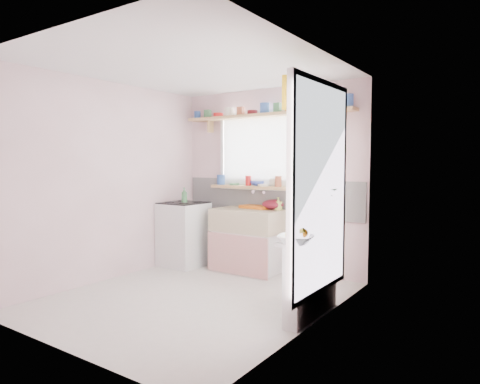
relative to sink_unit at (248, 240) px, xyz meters
The scene contains 19 objects.
room 1.31m from the sink_unit, 28.17° to the right, with size 3.20×3.20×3.20m.
sink_unit is the anchor object (origin of this frame).
cooker 0.98m from the sink_unit, 165.62° to the right, with size 0.58×0.58×0.93m.
radiator_ledge 1.82m from the sink_unit, 37.05° to the right, with size 0.22×0.95×0.78m.
windowsill 0.73m from the sink_unit, 90.00° to the left, with size 1.40×0.22×0.04m, color tan.
pine_shelf 1.70m from the sink_unit, 49.64° to the left, with size 2.52×0.24×0.04m, color tan.
shelf_crockery 1.78m from the sink_unit, 53.18° to the left, with size 2.47×0.11×0.12m.
sill_crockery 0.81m from the sink_unit, 104.89° to the left, with size 1.35×0.11×0.12m.
dish_tray 0.49m from the sink_unit, 85.75° to the left, with size 0.41×0.31×0.04m, color orange.
colander 0.59m from the sink_unit, 37.44° to the left, with size 0.30×0.30×0.14m, color maroon.
jade_plant 1.68m from the sink_unit, 29.31° to the right, with size 0.51×0.44×0.57m, color #295A24.
fruit_bowl 2.14m from the sink_unit, 45.26° to the right, with size 0.32×0.32×0.08m, color silver.
herb_pot 1.91m from the sink_unit, 42.80° to the right, with size 0.11×0.07×0.20m, color #2B6D31.
soap_bottle_sink 0.65m from the sink_unit, 24.28° to the left, with size 0.08×0.08×0.17m, color #EAF56D.
sill_cup 0.86m from the sink_unit, 42.83° to the left, with size 0.14×0.14×0.11m, color beige.
sill_bowl 0.80m from the sink_unit, 89.31° to the left, with size 0.22×0.22×0.07m, color #364AB0.
shelf_vase 1.96m from the sink_unit, 17.37° to the left, with size 0.16×0.16×0.17m, color #B45E37.
cooker_bottle 1.09m from the sink_unit, 158.89° to the right, with size 0.08×0.08×0.22m, color #3F7E47.
fruit 2.15m from the sink_unit, 45.03° to the right, with size 0.20×0.14×0.10m.
Camera 1 is at (3.02, -3.52, 1.49)m, focal length 32.00 mm.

